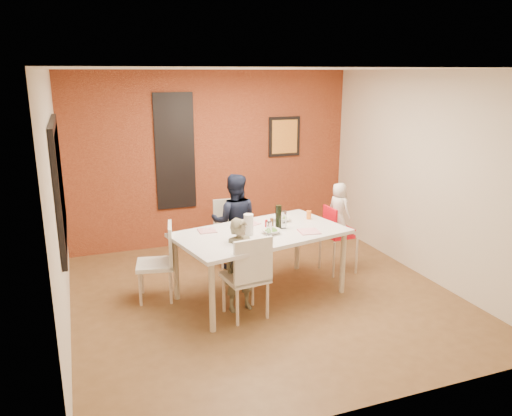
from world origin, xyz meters
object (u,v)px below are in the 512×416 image
object	(u,v)px
chair_near	(249,273)
toddler	(339,209)
chair_far	(230,228)
child_far	(234,222)
high_chair	(336,233)
chair_left	(162,258)
wine_bottle	(278,217)
dining_table	(261,237)
child_near	(240,265)
paper_towel_roll	(249,225)

from	to	relation	value
chair_near	toddler	world-z (taller)	toddler
chair_near	chair_far	xyz separation A→B (m)	(0.33, 1.73, -0.03)
child_far	toddler	size ratio (longest dim) A/B	1.92
chair_near	high_chair	distance (m)	1.80
chair_far	chair_left	distance (m)	1.43
chair_far	wine_bottle	bearing A→B (deg)	-74.47
dining_table	wine_bottle	bearing A→B (deg)	11.64
child_near	paper_towel_roll	size ratio (longest dim) A/B	4.38
chair_left	child_far	world-z (taller)	child_far
chair_far	toddler	bearing A→B (deg)	-30.70
wine_bottle	paper_towel_roll	bearing A→B (deg)	-164.52
chair_far	high_chair	xyz separation A→B (m)	(1.25, -0.86, 0.05)
child_near	chair_far	bearing A→B (deg)	69.23
chair_far	child_near	distance (m)	1.52
high_chair	chair_far	bearing A→B (deg)	52.39
high_chair	toddler	world-z (taller)	toddler
chair_near	child_near	world-z (taller)	child_near
chair_far	child_far	bearing A→B (deg)	-87.85
dining_table	chair_near	size ratio (longest dim) A/B	2.24
chair_far	toddler	distance (m)	1.58
child_near	paper_towel_roll	xyz separation A→B (m)	(0.17, 0.19, 0.41)
dining_table	chair_near	distance (m)	0.64
toddler	chair_left	bearing A→B (deg)	71.45
chair_left	toddler	world-z (taller)	toddler
chair_near	child_far	distance (m)	1.53
chair_far	toddler	world-z (taller)	toddler
chair_far	high_chair	world-z (taller)	high_chair
chair_left	wine_bottle	bearing A→B (deg)	88.75
high_chair	chair_near	bearing A→B (deg)	115.89
dining_table	chair_far	bearing A→B (deg)	90.34
child_far	paper_towel_roll	bearing A→B (deg)	100.31
chair_near	child_far	size ratio (longest dim) A/B	0.72
wine_bottle	child_far	bearing A→B (deg)	105.59
chair_near	child_near	size ratio (longest dim) A/B	0.89
dining_table	paper_towel_roll	bearing A→B (deg)	-159.36
chair_near	child_far	bearing A→B (deg)	-108.95
child_near	child_far	distance (m)	1.29
child_far	dining_table	bearing A→B (deg)	109.93
chair_left	dining_table	bearing A→B (deg)	83.78
child_near	wine_bottle	bearing A→B (deg)	19.41
toddler	paper_towel_roll	xyz separation A→B (m)	(-1.44, -0.44, 0.06)
chair_left	child_far	size ratio (longest dim) A/B	0.69
high_chair	wine_bottle	size ratio (longest dim) A/B	3.23
high_chair	paper_towel_roll	bearing A→B (deg)	104.02
chair_far	high_chair	size ratio (longest dim) A/B	0.98
chair_far	chair_near	bearing A→B (deg)	-97.44
chair_left	high_chair	world-z (taller)	chair_left
high_chair	wine_bottle	bearing A→B (deg)	104.71
chair_near	chair_left	size ratio (longest dim) A/B	1.05
child_far	wine_bottle	xyz separation A→B (m)	(0.26, -0.93, 0.30)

